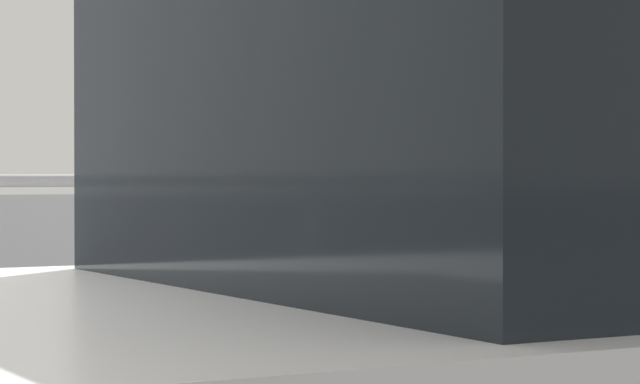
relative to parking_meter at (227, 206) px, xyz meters
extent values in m
cylinder|color=slate|center=(0.00, 0.00, 0.14)|extent=(0.17, 0.17, 0.34)
sphere|color=silver|center=(0.00, 0.00, 0.34)|extent=(0.16, 0.16, 0.16)
cube|color=black|center=(0.00, -0.09, 0.22)|extent=(0.09, 0.01, 0.07)
cube|color=white|center=(0.00, -0.09, 0.08)|extent=(0.10, 0.01, 0.09)
cube|color=maroon|center=(0.49, 0.18, 0.11)|extent=(0.50, 0.36, 0.65)
sphere|color=brown|center=(0.49, 0.18, 0.55)|extent=(0.23, 0.23, 0.23)
cylinder|color=maroon|center=(0.75, 0.27, 0.12)|extent=(0.09, 0.09, 0.61)
cylinder|color=maroon|center=(0.31, -0.12, 0.25)|extent=(0.27, 0.53, 0.46)
cylinder|color=gray|center=(1.01, 2.68, -0.51)|extent=(0.06, 0.06, 1.15)
cylinder|color=gray|center=(3.19, 2.68, -0.51)|extent=(0.06, 0.06, 1.15)
camera|label=1|loc=(-1.67, -3.84, 0.10)|focal=79.59mm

